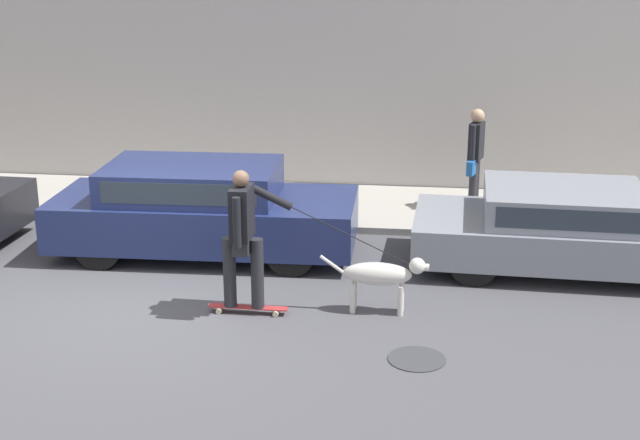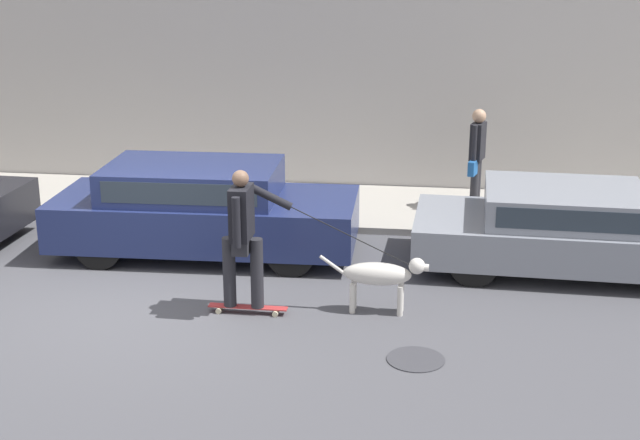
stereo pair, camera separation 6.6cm
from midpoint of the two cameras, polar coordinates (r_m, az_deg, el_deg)
The scene contains 9 objects.
ground_plane at distance 11.13m, azimuth -10.97°, elevation -5.49°, with size 36.00×36.00×0.00m, color #47474C.
back_wall at distance 15.98m, azimuth -4.90°, elevation 10.95°, with size 32.00×0.30×4.97m.
sidewalk_curb at distance 15.11m, azimuth -5.79°, elevation 1.12°, with size 30.00×2.47×0.11m.
parked_car_1 at distance 12.68m, azimuth -7.37°, elevation 0.67°, with size 4.29×1.86×1.30m.
parked_car_2 at distance 12.44m, azimuth 15.99°, elevation -0.63°, with size 4.35×2.00×1.14m.
dog at distance 10.65m, azimuth 4.10°, elevation -3.54°, with size 1.31×0.29×0.71m.
skateboarder at distance 10.45m, azimuth -4.76°, elevation -0.87°, with size 2.48×0.63×1.77m.
pedestrian_with_bag at distance 14.52m, azimuth 10.14°, elevation 4.22°, with size 0.29×0.63×1.63m.
manhole_cover at distance 9.68m, azimuth 6.34°, elevation -8.85°, with size 0.62×0.62×0.01m.
Camera 2 is at (3.46, -9.69, 4.28)m, focal length 50.00 mm.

